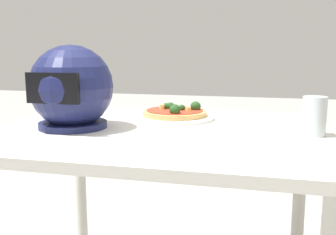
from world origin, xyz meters
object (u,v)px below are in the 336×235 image
at_px(dining_table, 161,155).
at_px(pizza, 175,112).
at_px(motorcycle_helmet, 71,89).
at_px(drinking_glass, 314,116).

distance_m(dining_table, pizza, 0.22).
distance_m(dining_table, motorcycle_helmet, 0.36).
distance_m(dining_table, drinking_glass, 0.49).
bearing_deg(motorcycle_helmet, drinking_glass, -175.19).
relative_size(dining_table, drinking_glass, 9.20).
height_order(dining_table, pizza, pizza).
relative_size(dining_table, pizza, 4.55).
bearing_deg(motorcycle_helmet, pizza, -140.00).
bearing_deg(pizza, motorcycle_helmet, 40.00).
bearing_deg(pizza, drinking_glass, 158.74).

